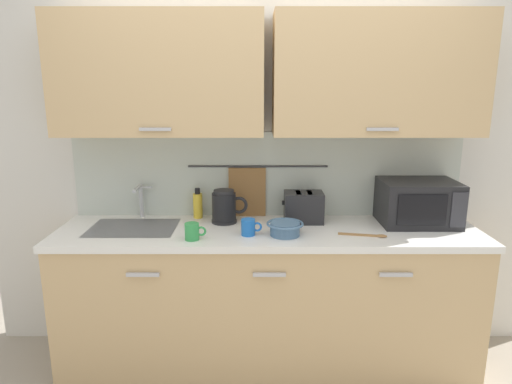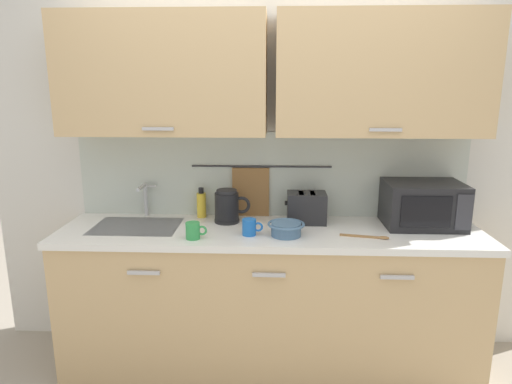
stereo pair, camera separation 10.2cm
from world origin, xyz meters
TOP-DOWN VIEW (x-y plane):
  - counter_unit at (-0.01, 0.30)m, footprint 2.53×0.64m
  - back_wall_assembly at (-0.00, 0.53)m, footprint 3.70×0.41m
  - sink_faucet at (-0.82, 0.53)m, footprint 0.09×0.17m
  - microwave at (0.93, 0.41)m, footprint 0.46×0.35m
  - electric_kettle at (-0.27, 0.43)m, footprint 0.23×0.16m
  - dish_soap_bottle at (-0.45, 0.53)m, footprint 0.06×0.06m
  - mug_near_sink at (-0.43, 0.10)m, footprint 0.12×0.08m
  - mixing_bowl at (0.09, 0.18)m, footprint 0.21×0.21m
  - toaster at (0.23, 0.44)m, footprint 0.26×0.17m
  - mug_by_kettle at (-0.11, 0.18)m, footprint 0.12×0.08m
  - wooden_spoon at (0.57, 0.16)m, footprint 0.28×0.08m

SIDE VIEW (x-z plane):
  - counter_unit at x=-0.01m, z-range 0.01..0.91m
  - wooden_spoon at x=0.57m, z-range 0.90..0.91m
  - mixing_bowl at x=0.09m, z-range 0.91..0.98m
  - mug_near_sink at x=-0.43m, z-range 0.90..1.00m
  - mug_by_kettle at x=-0.11m, z-range 0.90..1.00m
  - dish_soap_bottle at x=-0.45m, z-range 0.89..1.08m
  - toaster at x=0.23m, z-range 0.90..1.09m
  - electric_kettle at x=-0.27m, z-range 0.90..1.11m
  - microwave at x=0.93m, z-range 0.90..1.17m
  - sink_faucet at x=-0.82m, z-range 0.93..1.15m
  - back_wall_assembly at x=0.00m, z-range 0.27..2.77m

